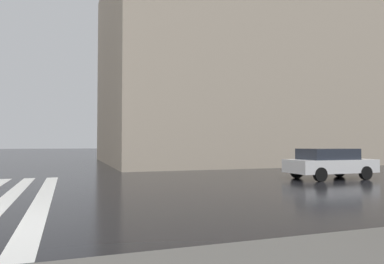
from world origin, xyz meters
The scene contains 2 objects.
haussmann_block_corner centered at (21.47, -16.22, 9.80)m, with size 17.94×22.82×20.00m.
car_white centered at (5.50, -13.37, 0.76)m, with size 1.85×4.10×1.41m.
Camera 1 is at (-7.91, -1.88, 1.65)m, focal length 33.18 mm.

